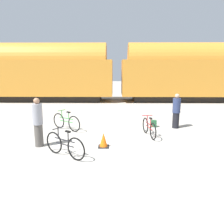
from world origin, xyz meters
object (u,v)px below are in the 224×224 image
person_in_grey (38,122)px  backpack (154,124)px  bicycle_black (65,145)px  bicycle_maroon (149,128)px  freight_train (117,71)px  bicycle_green (66,122)px  person_in_navy (176,111)px  traffic_cone (104,140)px

person_in_grey → backpack: 5.63m
bicycle_black → bicycle_maroon: bearing=35.9°
freight_train → bicycle_maroon: size_ratio=16.13×
bicycle_green → bicycle_black: size_ratio=0.99×
freight_train → bicycle_green: (-2.52, -9.37, -2.21)m
bicycle_maroon → backpack: bearing=72.9°
bicycle_maroon → person_in_grey: size_ratio=0.91×
bicycle_black → backpack: (3.62, 3.79, -0.23)m
bicycle_black → person_in_navy: (4.68, 3.62, 0.44)m
freight_train → bicycle_green: bearing=-105.0°
person_in_navy → backpack: bearing=179.9°
freight_train → backpack: (1.75, -8.78, -2.44)m
bicycle_green → freight_train: bearing=75.0°
bicycle_green → backpack: bicycle_green is taller
bicycle_maroon → person_in_navy: 2.08m
bicycle_maroon → bicycle_black: bearing=-144.1°
bicycle_maroon → traffic_cone: 2.34m
bicycle_green → bicycle_black: (0.65, -3.20, 0.01)m
traffic_cone → person_in_navy: bearing=38.2°
backpack → traffic_cone: 3.72m
bicycle_green → person_in_navy: bearing=4.6°
traffic_cone → backpack: bearing=50.4°
freight_train → backpack: 9.28m
bicycle_green → backpack: bearing=8.0°
bicycle_maroon → person_in_navy: size_ratio=0.99×
person_in_navy → traffic_cone: person_in_navy is taller
bicycle_maroon → traffic_cone: bicycle_maroon is taller
bicycle_green → person_in_grey: (-0.55, -2.21, 0.53)m
bicycle_maroon → backpack: 1.60m
person_in_grey → person_in_navy: 6.44m
bicycle_green → person_in_grey: size_ratio=0.82×
bicycle_black → person_in_navy: bearing=37.8°
freight_train → person_in_navy: (2.81, -8.95, -1.76)m
backpack → bicycle_maroon: bearing=-107.1°
bicycle_maroon → backpack: bicycle_maroon is taller
bicycle_black → backpack: bearing=46.3°
freight_train → traffic_cone: bearing=-93.1°
person_in_grey → backpack: bearing=-32.8°
freight_train → person_in_navy: size_ratio=15.89×
bicycle_green → person_in_grey: person_in_grey is taller
bicycle_green → backpack: (4.27, 0.60, -0.23)m
bicycle_black → traffic_cone: size_ratio=2.78×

